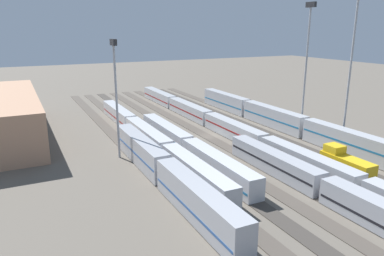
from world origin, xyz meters
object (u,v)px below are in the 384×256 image
at_px(train_on_track_3, 234,130).
at_px(light_mast_1, 116,83).
at_px(train_on_track_0, 306,128).
at_px(train_on_track_8, 164,172).
at_px(train_on_track_2, 345,165).
at_px(light_mast_0, 352,52).
at_px(train_on_track_4, 324,187).
at_px(train_on_track_7, 147,136).
at_px(train_on_track_6, 188,147).
at_px(light_mast_2, 307,54).

relative_size(train_on_track_3, light_mast_1, 5.12).
height_order(train_on_track_0, train_on_track_8, same).
height_order(train_on_track_2, train_on_track_8, same).
height_order(train_on_track_8, light_mast_0, light_mast_0).
bearing_deg(train_on_track_0, train_on_track_2, 153.95).
distance_m(train_on_track_4, light_mast_1, 41.74).
xyz_separation_m(train_on_track_2, light_mast_1, (27.39, 32.89, 13.08)).
relative_size(train_on_track_0, light_mast_1, 4.09).
bearing_deg(train_on_track_7, light_mast_1, 124.17).
height_order(train_on_track_6, light_mast_1, light_mast_1).
distance_m(train_on_track_3, train_on_track_2, 28.84).
relative_size(train_on_track_6, train_on_track_2, 4.72).
height_order(train_on_track_3, train_on_track_4, same).
xyz_separation_m(train_on_track_8, light_mast_2, (14.13, -42.07, 16.83)).
bearing_deg(train_on_track_4, train_on_track_3, -8.54).
bearing_deg(train_on_track_7, train_on_track_2, -142.64).
bearing_deg(light_mast_2, train_on_track_6, 94.22).
bearing_deg(train_on_track_0, train_on_track_8, 104.37).
height_order(train_on_track_0, train_on_track_2, same).
bearing_deg(train_on_track_6, train_on_track_7, 24.89).
distance_m(train_on_track_7, light_mast_0, 47.14).
bearing_deg(train_on_track_2, light_mast_2, -26.38).
xyz_separation_m(train_on_track_4, train_on_track_8, (15.12, 20.00, 0.59)).
xyz_separation_m(train_on_track_3, train_on_track_4, (-33.31, 5.00, -0.00)).
height_order(train_on_track_3, train_on_track_0, train_on_track_0).
xyz_separation_m(train_on_track_6, train_on_track_7, (10.78, 5.00, 0.01)).
bearing_deg(train_on_track_3, train_on_track_8, 126.04).
bearing_deg(train_on_track_4, train_on_track_6, 20.41).
xyz_separation_m(train_on_track_6, train_on_track_0, (-1.51, -30.00, 0.62)).
bearing_deg(train_on_track_0, train_on_track_7, 70.65).
xyz_separation_m(train_on_track_3, train_on_track_8, (-18.19, 25.00, 0.59)).
bearing_deg(train_on_track_0, train_on_track_6, 87.12).
distance_m(train_on_track_2, train_on_track_7, 41.20).
distance_m(train_on_track_6, train_on_track_2, 29.71).
height_order(train_on_track_2, light_mast_2, light_mast_2).
relative_size(light_mast_0, light_mast_2, 1.07).
bearing_deg(train_on_track_3, train_on_track_0, -117.90).
xyz_separation_m(train_on_track_7, train_on_track_4, (-37.65, -15.00, -0.00)).
bearing_deg(train_on_track_4, light_mast_2, -37.04).
bearing_deg(train_on_track_3, light_mast_1, 92.07).
bearing_deg(train_on_track_3, train_on_track_2, -170.01).
relative_size(train_on_track_8, light_mast_2, 1.52).
height_order(train_on_track_3, train_on_track_2, train_on_track_2).
bearing_deg(train_on_track_2, train_on_track_7, 37.36).
relative_size(light_mast_0, light_mast_1, 1.42).
distance_m(train_on_track_2, train_on_track_4, 11.14).
bearing_deg(train_on_track_4, train_on_track_2, -63.85).
relative_size(train_on_track_7, light_mast_0, 2.15).
bearing_deg(train_on_track_2, train_on_track_4, 116.15).
relative_size(train_on_track_3, train_on_track_0, 1.25).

